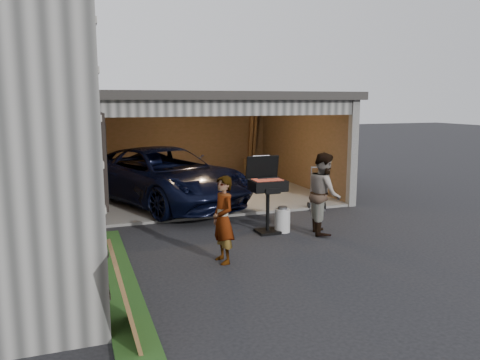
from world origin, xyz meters
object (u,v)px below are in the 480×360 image
(woman, at_px, (223,220))
(bbq_grill, at_px, (267,188))
(minivan, at_px, (164,178))
(man, at_px, (324,193))
(hand_truck, at_px, (317,201))
(propane_tank, at_px, (282,220))
(plywood_panel, at_px, (124,296))

(woman, bearing_deg, bbq_grill, 128.14)
(minivan, height_order, man, man)
(hand_truck, bearing_deg, minivan, 170.17)
(minivan, xyz_separation_m, woman, (0.11, -4.58, 0.01))
(man, relative_size, propane_tank, 3.46)
(bbq_grill, bearing_deg, hand_truck, 36.02)
(woman, relative_size, plywood_panel, 1.35)
(woman, height_order, plywood_panel, woman)
(bbq_grill, bearing_deg, minivan, 115.57)
(hand_truck, bearing_deg, woman, -123.15)
(man, bearing_deg, plywood_panel, 142.99)
(minivan, xyz_separation_m, hand_truck, (3.48, -1.73, -0.51))
(minivan, height_order, bbq_grill, bbq_grill)
(minivan, relative_size, woman, 3.53)
(minivan, relative_size, propane_tank, 10.81)
(minivan, distance_m, plywood_panel, 6.92)
(woman, xyz_separation_m, hand_truck, (3.37, 2.85, -0.53))
(minivan, distance_m, man, 4.43)
(minivan, distance_m, hand_truck, 3.92)
(propane_tank, bearing_deg, plywood_panel, -135.78)
(bbq_grill, xyz_separation_m, hand_truck, (1.97, 1.43, -0.72))
(bbq_grill, bearing_deg, man, -22.41)
(man, xyz_separation_m, propane_tank, (-0.75, 0.36, -0.59))
(man, relative_size, plywood_panel, 1.53)
(man, xyz_separation_m, hand_truck, (0.91, 1.87, -0.62))
(minivan, bearing_deg, hand_truck, -49.37)
(propane_tank, distance_m, hand_truck, 2.24)
(minivan, relative_size, hand_truck, 4.77)
(man, bearing_deg, minivan, 52.80)
(bbq_grill, bearing_deg, woman, -134.56)
(minivan, height_order, hand_truck, minivan)
(bbq_grill, bearing_deg, plywood_panel, -132.48)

